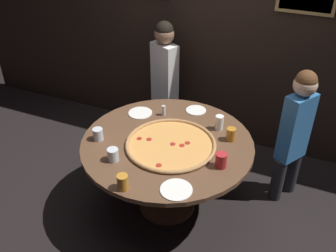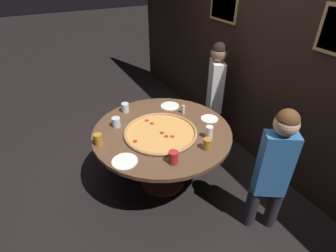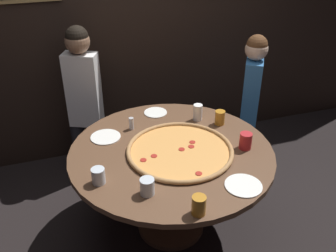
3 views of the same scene
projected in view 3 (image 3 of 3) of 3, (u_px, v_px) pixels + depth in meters
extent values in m
plane|color=black|center=(171.00, 226.00, 3.02)|extent=(24.00, 24.00, 0.00)
cube|color=black|center=(125.00, 23.00, 3.45)|extent=(6.40, 0.06, 2.60)
cylinder|color=brown|center=(171.00, 152.00, 2.65)|extent=(1.45, 1.45, 0.04)
cylinder|color=brown|center=(171.00, 193.00, 2.84)|extent=(0.16, 0.16, 0.70)
cylinder|color=brown|center=(171.00, 224.00, 3.01)|extent=(0.52, 0.52, 0.04)
cylinder|color=#E0994C|center=(180.00, 151.00, 2.62)|extent=(0.71, 0.71, 0.01)
torus|color=#B27F4C|center=(180.00, 150.00, 2.61)|extent=(0.75, 0.75, 0.03)
cylinder|color=#A8281E|center=(182.00, 149.00, 2.63)|extent=(0.04, 0.04, 0.00)
cylinder|color=#A8281E|center=(154.00, 156.00, 2.55)|extent=(0.04, 0.04, 0.00)
cylinder|color=#A8281E|center=(143.00, 160.00, 2.51)|extent=(0.04, 0.04, 0.00)
cylinder|color=#A8281E|center=(199.00, 174.00, 2.39)|extent=(0.04, 0.04, 0.00)
cylinder|color=#A8281E|center=(191.00, 147.00, 2.66)|extent=(0.04, 0.04, 0.00)
cylinder|color=#A8281E|center=(192.00, 142.00, 2.71)|extent=(0.04, 0.04, 0.00)
cylinder|color=#BC7A23|center=(199.00, 205.00, 2.06)|extent=(0.08, 0.08, 0.12)
cylinder|color=white|center=(198.00, 112.00, 2.99)|extent=(0.07, 0.07, 0.13)
cylinder|color=silver|center=(147.00, 187.00, 2.21)|extent=(0.09, 0.09, 0.11)
cylinder|color=#BC7A23|center=(220.00, 118.00, 2.93)|extent=(0.08, 0.08, 0.11)
cylinder|color=silver|center=(98.00, 176.00, 2.30)|extent=(0.09, 0.09, 0.10)
cylinder|color=#B22328|center=(246.00, 141.00, 2.63)|extent=(0.09, 0.09, 0.12)
cylinder|color=white|center=(106.00, 137.00, 2.79)|extent=(0.22, 0.22, 0.01)
cylinder|color=white|center=(243.00, 186.00, 2.30)|extent=(0.23, 0.23, 0.01)
cylinder|color=white|center=(156.00, 113.00, 3.12)|extent=(0.19, 0.19, 0.01)
cylinder|color=silver|center=(131.00, 124.00, 2.87)|extent=(0.04, 0.04, 0.08)
cylinder|color=#B7B7BC|center=(131.00, 119.00, 2.85)|extent=(0.04, 0.04, 0.01)
cylinder|color=#232328|center=(101.00, 146.00, 3.60)|extent=(0.17, 0.17, 0.48)
cylinder|color=#232328|center=(79.00, 144.00, 3.62)|extent=(0.17, 0.17, 0.48)
cube|color=white|center=(83.00, 90.00, 3.31)|extent=(0.33, 0.26, 0.68)
sphere|color=#8C664C|center=(77.00, 41.00, 3.09)|extent=(0.21, 0.21, 0.21)
sphere|color=black|center=(77.00, 37.00, 3.07)|extent=(0.19, 0.19, 0.19)
cylinder|color=#232328|center=(245.00, 139.00, 3.74)|extent=(0.17, 0.17, 0.45)
cylinder|color=#232328|center=(244.00, 150.00, 3.56)|extent=(0.17, 0.17, 0.45)
cube|color=#3370B2|center=(251.00, 94.00, 3.38)|extent=(0.27, 0.31, 0.63)
sphere|color=beige|center=(257.00, 49.00, 3.17)|extent=(0.20, 0.20, 0.20)
sphere|color=brown|center=(257.00, 45.00, 3.15)|extent=(0.18, 0.18, 0.18)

